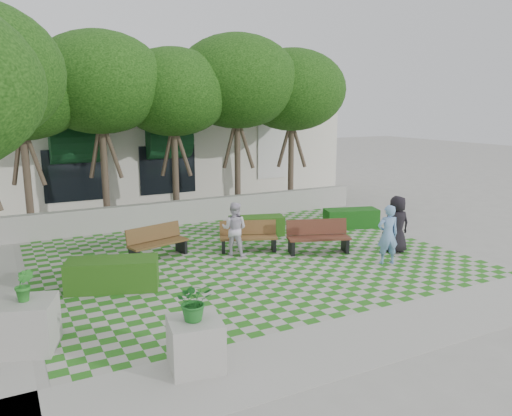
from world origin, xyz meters
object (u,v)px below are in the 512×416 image
hedge_west (113,274)px  planter_front (195,333)px  bench_west (157,243)px  person_dark (397,224)px  bench_east (318,237)px  person_blue (388,235)px  person_white (234,229)px  hedge_east (351,218)px  planter_back (28,323)px  bench_mid (248,237)px  hedge_midright (257,226)px

hedge_west → planter_front: planter_front is taller
bench_west → person_dark: person_dark is taller
bench_east → person_blue: size_ratio=1.17×
bench_east → person_white: 2.62m
hedge_east → person_blue: 4.40m
planter_front → planter_back: size_ratio=0.99×
bench_mid → hedge_west: 4.71m
hedge_east → hedge_midright: 3.71m
bench_mid → hedge_east: bearing=33.2°
bench_west → person_dark: 7.34m
person_white → planter_front: bearing=99.7°
hedge_midright → person_dark: size_ratio=1.06×
bench_west → bench_mid: bearing=-28.6°
hedge_east → person_dark: person_dark is taller
person_dark → bench_east: bearing=-19.2°
bench_east → person_dark: size_ratio=1.14×
bench_west → planter_back: planter_back is taller
planter_back → person_dark: size_ratio=0.90×
hedge_west → planter_back: 3.19m
person_dark → person_white: 5.01m
bench_east → hedge_west: 6.33m
hedge_west → person_blue: 7.62m
bench_mid → planter_front: (-4.03, -5.94, 0.19)m
planter_back → hedge_midright: bearing=35.4°
bench_east → person_blue: 2.20m
hedge_midright → planter_front: planter_front is taller
person_blue → person_dark: person_dark is taller
bench_west → hedge_west: bench_west is taller
bench_west → hedge_west: 2.70m
bench_east → bench_west: 4.91m
person_dark → planter_front: bearing=32.8°
person_blue → hedge_midright: bearing=-51.9°
bench_west → hedge_east: bench_west is taller
bench_east → person_white: person_white is taller
bench_east → planter_back: bearing=-142.7°
hedge_midright → person_white: person_white is taller
person_blue → bench_east: bearing=-42.3°
person_white → hedge_east: bearing=-127.1°
planter_back → person_blue: 9.54m
bench_mid → planter_back: planter_back is taller
bench_mid → planter_back: (-6.55, -3.86, 0.08)m
hedge_west → person_dark: size_ratio=1.24×
hedge_east → hedge_midright: size_ratio=1.04×
planter_back → hedge_east: bearing=23.0°
bench_east → planter_front: size_ratio=1.28×
hedge_west → person_dark: bearing=-5.7°
hedge_east → person_dark: bearing=-104.0°
hedge_midright → person_dark: bearing=-53.7°
planter_front → person_dark: person_dark is taller
planter_front → bench_mid: bearing=55.8°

